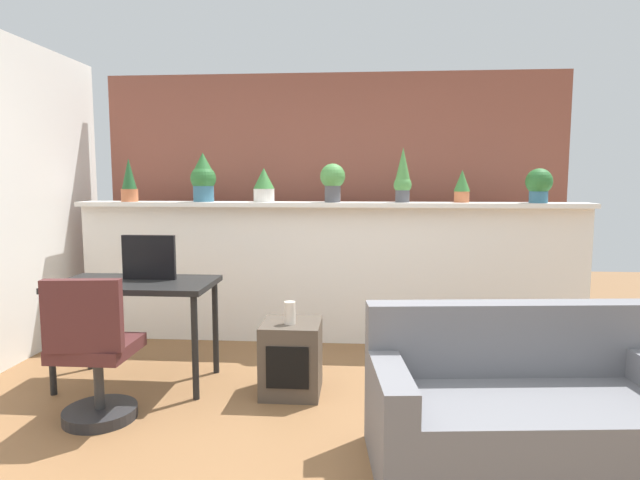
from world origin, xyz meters
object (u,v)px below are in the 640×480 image
Objects in this scene: desk at (136,293)px; vase_on_shelf at (290,313)px; tv_monitor at (149,257)px; potted_plant_2 at (264,185)px; potted_plant_0 at (129,181)px; potted_plant_5 at (462,186)px; side_cube_shelf at (291,358)px; potted_plant_6 at (539,184)px; potted_plant_3 at (333,180)px; potted_plant_4 at (403,177)px; couch at (524,413)px; office_chair at (94,361)px; potted_plant_1 at (203,177)px.

desk reaches higher than vase_on_shelf.
tv_monitor is at bearing 48.42° from desk.
potted_plant_2 is at bearing 57.26° from tv_monitor.
tv_monitor is at bearing -60.14° from potted_plant_0.
potted_plant_2 is 1.74m from potted_plant_5.
desk reaches higher than side_cube_shelf.
potted_plant_6 is at bearing 31.51° from vase_on_shelf.
potted_plant_3 is at bearing 79.59° from vase_on_shelf.
potted_plant_3 is 0.71× the size of potted_plant_4.
tv_monitor is 1.26m from side_cube_shelf.
couch is at bearing -31.50° from vase_on_shelf.
office_chair is 1.82× the size of side_cube_shelf.
potted_plant_0 reaches higher than potted_plant_3.
potted_plant_5 is (2.29, 0.02, -0.08)m from potted_plant_1.
potted_plant_6 is 3.24m from tv_monitor.
potted_plant_3 is at bearing 79.39° from side_cube_shelf.
potted_plant_4 is at bearing 56.12° from vase_on_shelf.
potted_plant_3 is at bearing 118.48° from couch.
potted_plant_4 is 0.29× the size of couch.
potted_plant_0 is 1.15× the size of potted_plant_3.
side_cube_shelf is at bearing -51.82° from potted_plant_1.
desk is (-0.73, -1.10, -0.76)m from potted_plant_2.
potted_plant_5 reaches higher than couch.
side_cube_shelf is at bearing -149.27° from potted_plant_6.
potted_plant_1 is 0.56m from potted_plant_2.
potted_plant_5 is at bearing 3.03° from potted_plant_3.
potted_plant_0 reaches higher than potted_plant_6.
office_chair is 1.25m from side_cube_shelf.
potted_plant_2 reaches higher than office_chair.
potted_plant_3 reaches higher than tv_monitor.
potted_plant_5 is 3.20m from office_chair.
potted_plant_6 is at bearing -0.52° from potted_plant_2.
couch reaches higher than side_cube_shelf.
office_chair is (0.01, -0.65, -0.28)m from desk.
potted_plant_3 is 0.87× the size of tv_monitor.
office_chair is (-1.33, -1.72, -1.08)m from potted_plant_3.
potted_plant_3 is at bearing 52.12° from office_chair.
potted_plant_1 is at bearing 178.04° from potted_plant_3.
couch is at bearing -32.75° from side_cube_shelf.
potted_plant_3 is 0.21× the size of couch.
office_chair is at bearing -153.82° from side_cube_shelf.
office_chair is (-2.46, -1.78, -1.03)m from potted_plant_5.
side_cube_shelf is (1.12, -0.10, -0.42)m from desk.
couch is at bearing -23.32° from tv_monitor.
vase_on_shelf is (1.12, -0.14, -0.09)m from desk.
tv_monitor is 1.12m from vase_on_shelf.
tv_monitor reaches higher than couch.
potted_plant_3 is 0.31× the size of desk.
potted_plant_6 is 3.69m from office_chair.
potted_plant_3 is (1.83, 0.01, 0.01)m from potted_plant_0.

